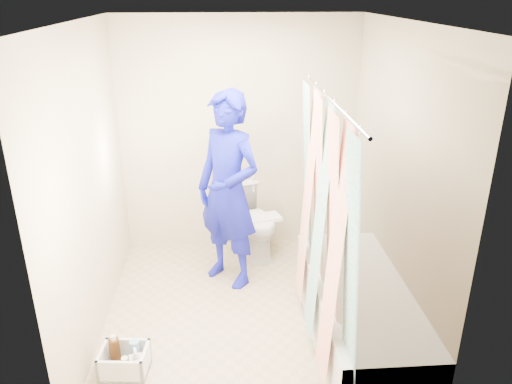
{
  "coord_description": "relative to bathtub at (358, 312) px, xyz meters",
  "views": [
    {
      "loc": [
        -0.19,
        -3.6,
        2.61
      ],
      "look_at": [
        0.1,
        0.3,
        1.01
      ],
      "focal_mm": 35.0,
      "sensor_mm": 36.0,
      "label": 1
    }
  ],
  "objects": [
    {
      "name": "floor",
      "position": [
        -0.85,
        0.43,
        -0.27
      ],
      "size": [
        2.6,
        2.6,
        0.0
      ],
      "primitive_type": "plane",
      "color": "tan",
      "rests_on": "ground"
    },
    {
      "name": "ceiling",
      "position": [
        -0.85,
        0.43,
        2.13
      ],
      "size": [
        2.4,
        2.6,
        0.02
      ],
      "primitive_type": "cube",
      "color": "white",
      "rests_on": "wall_back"
    },
    {
      "name": "wall_back",
      "position": [
        -0.85,
        1.73,
        0.93
      ],
      "size": [
        2.4,
        0.02,
        2.4
      ],
      "primitive_type": "cube",
      "color": "tan",
      "rests_on": "ground"
    },
    {
      "name": "wall_front",
      "position": [
        -0.85,
        -0.88,
        0.93
      ],
      "size": [
        2.4,
        0.02,
        2.4
      ],
      "primitive_type": "cube",
      "color": "tan",
      "rests_on": "ground"
    },
    {
      "name": "wall_left",
      "position": [
        -2.05,
        0.43,
        0.93
      ],
      "size": [
        0.02,
        2.6,
        2.4
      ],
      "primitive_type": "cube",
      "color": "tan",
      "rests_on": "ground"
    },
    {
      "name": "wall_right",
      "position": [
        0.35,
        0.43,
        0.93
      ],
      "size": [
        0.02,
        2.6,
        2.4
      ],
      "primitive_type": "cube",
      "color": "tan",
      "rests_on": "ground"
    },
    {
      "name": "bathtub",
      "position": [
        0.0,
        0.0,
        0.0
      ],
      "size": [
        0.7,
        1.75,
        0.5
      ],
      "color": "white",
      "rests_on": "ground"
    },
    {
      "name": "curtain_rod",
      "position": [
        -0.33,
        0.0,
        1.68
      ],
      "size": [
        0.02,
        1.9,
        0.02
      ],
      "primitive_type": "cylinder",
      "rotation": [
        1.57,
        0.0,
        0.0
      ],
      "color": "silver",
      "rests_on": "wall_back"
    },
    {
      "name": "shower_curtain",
      "position": [
        -0.33,
        0.0,
        0.75
      ],
      "size": [
        0.06,
        1.75,
        1.8
      ],
      "primitive_type": "cube",
      "color": "white",
      "rests_on": "curtain_rod"
    },
    {
      "name": "toilet",
      "position": [
        -0.71,
        1.51,
        0.1
      ],
      "size": [
        0.6,
        0.81,
        0.74
      ],
      "primitive_type": "imported",
      "rotation": [
        0.0,
        0.0,
        0.28
      ],
      "color": "white",
      "rests_on": "ground"
    },
    {
      "name": "tank_lid",
      "position": [
        -0.68,
        1.39,
        0.17
      ],
      "size": [
        0.49,
        0.32,
        0.03
      ],
      "primitive_type": "cube",
      "rotation": [
        0.0,
        0.0,
        0.28
      ],
      "color": "white",
      "rests_on": "toilet"
    },
    {
      "name": "tank_internals",
      "position": [
        -0.81,
        1.68,
        0.46
      ],
      "size": [
        0.18,
        0.08,
        0.24
      ],
      "color": "black",
      "rests_on": "toilet"
    },
    {
      "name": "plumber",
      "position": [
        -0.98,
        0.99,
        0.65
      ],
      "size": [
        0.79,
        0.77,
        1.83
      ],
      "primitive_type": "imported",
      "rotation": [
        0.0,
        0.0,
        -0.73
      ],
      "color": "navy",
      "rests_on": "ground"
    },
    {
      "name": "cleaning_caddy",
      "position": [
        -1.77,
        -0.24,
        -0.17
      ],
      "size": [
        0.36,
        0.3,
        0.26
      ],
      "rotation": [
        0.0,
        0.0,
        -0.1
      ],
      "color": "silver",
      "rests_on": "ground"
    }
  ]
}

